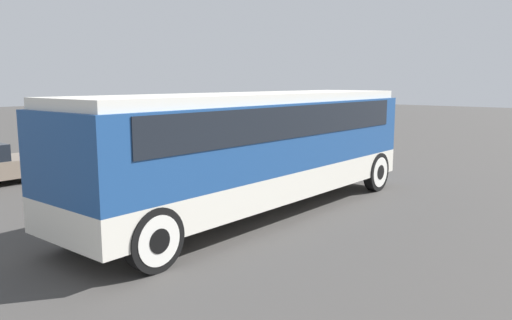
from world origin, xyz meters
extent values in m
plane|color=#423F3D|center=(0.00, 0.00, 0.00)|extent=(120.00, 120.00, 0.00)
cube|color=silver|center=(0.00, 0.00, 0.85)|extent=(10.67, 2.55, 0.70)
cube|color=navy|center=(0.00, 0.00, 2.01)|extent=(10.67, 2.55, 1.63)
cube|color=black|center=(0.00, 0.00, 2.41)|extent=(9.39, 2.59, 0.73)
cube|color=silver|center=(0.00, 0.00, 2.94)|extent=(10.46, 2.35, 0.22)
cube|color=navy|center=(5.19, 0.00, 1.78)|extent=(0.36, 2.45, 1.86)
cylinder|color=black|center=(4.40, -1.16, 0.59)|extent=(1.18, 0.28, 1.18)
cylinder|color=silver|center=(4.40, -1.16, 0.59)|extent=(0.92, 0.30, 0.92)
cylinder|color=black|center=(4.40, -1.16, 0.59)|extent=(0.45, 0.32, 0.45)
cylinder|color=black|center=(4.40, 1.16, 0.59)|extent=(1.18, 0.28, 1.18)
cylinder|color=silver|center=(4.40, 1.16, 0.59)|extent=(0.92, 0.30, 0.92)
cylinder|color=black|center=(4.40, 1.16, 0.59)|extent=(0.45, 0.32, 0.45)
cylinder|color=black|center=(-4.22, -1.16, 0.59)|extent=(1.18, 0.28, 1.18)
cylinder|color=silver|center=(-4.22, -1.16, 0.59)|extent=(0.92, 0.30, 0.92)
cylinder|color=black|center=(-4.22, -1.16, 0.59)|extent=(0.45, 0.32, 0.45)
cylinder|color=black|center=(-4.22, 1.16, 0.59)|extent=(1.18, 0.28, 1.18)
cylinder|color=silver|center=(-4.22, 1.16, 0.59)|extent=(0.92, 0.30, 0.92)
cylinder|color=black|center=(-4.22, 1.16, 0.59)|extent=(0.45, 0.32, 0.45)
cylinder|color=black|center=(-1.70, 8.15, 0.30)|extent=(0.60, 0.22, 0.60)
cylinder|color=black|center=(-1.70, 8.15, 0.30)|extent=(0.23, 0.26, 0.23)
cylinder|color=black|center=(-1.70, 9.85, 0.30)|extent=(0.60, 0.22, 0.60)
cylinder|color=black|center=(-1.70, 9.85, 0.30)|extent=(0.23, 0.26, 0.23)
cube|color=navy|center=(5.06, 6.91, 0.54)|extent=(4.62, 1.79, 0.60)
cube|color=black|center=(4.88, 6.91, 1.10)|extent=(2.40, 1.62, 0.53)
cylinder|color=black|center=(6.93, 6.10, 0.31)|extent=(0.63, 0.22, 0.63)
cylinder|color=black|center=(6.93, 6.10, 0.31)|extent=(0.24, 0.26, 0.24)
cylinder|color=black|center=(6.93, 7.72, 0.31)|extent=(0.63, 0.22, 0.63)
cylinder|color=black|center=(6.93, 7.72, 0.31)|extent=(0.24, 0.26, 0.24)
cylinder|color=black|center=(3.19, 6.10, 0.31)|extent=(0.63, 0.22, 0.63)
cylinder|color=black|center=(3.19, 6.10, 0.31)|extent=(0.24, 0.26, 0.24)
cylinder|color=black|center=(3.19, 7.72, 0.31)|extent=(0.63, 0.22, 0.63)
cylinder|color=black|center=(3.19, 7.72, 0.31)|extent=(0.24, 0.26, 0.24)
camera|label=1|loc=(-9.58, -7.91, 3.33)|focal=35.00mm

